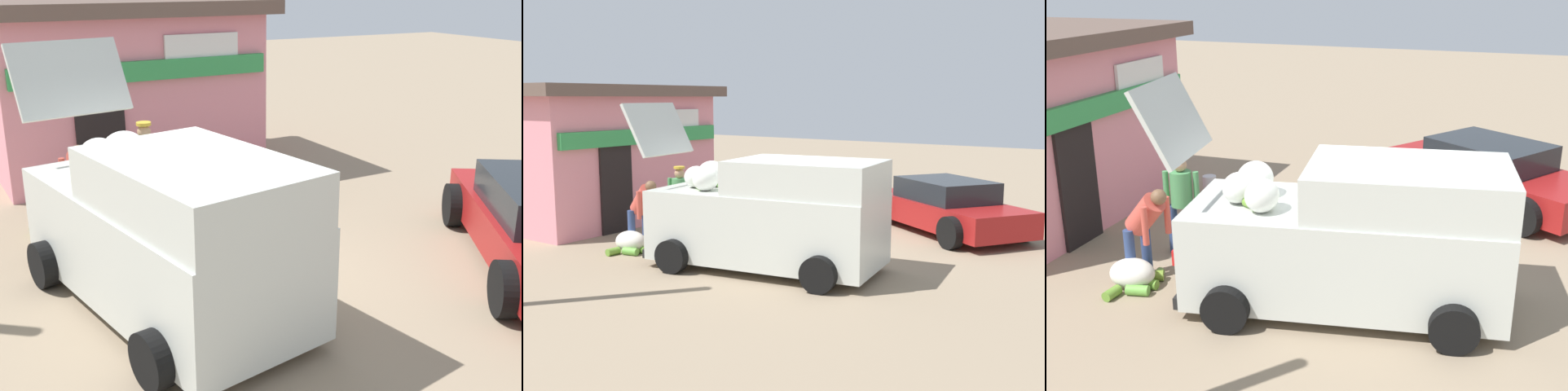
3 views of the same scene
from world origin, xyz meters
TOP-DOWN VIEW (x-y plane):
  - ground_plane at (0.00, 0.00)m, footprint 60.00×60.00m
  - storefront_bar at (0.35, 6.14)m, footprint 5.75×3.76m
  - delivery_van at (-1.01, -0.24)m, footprint 2.70×4.82m
  - parked_sedan at (3.96, -1.47)m, footprint 3.76×4.58m
  - vendor_standing at (-0.26, 2.81)m, footprint 0.42×0.55m
  - customer_bending at (-1.34, 2.76)m, footprint 0.57×0.71m
  - unloaded_banana_pile at (-1.60, 2.84)m, footprint 1.01×0.74m
  - paint_bucket at (2.48, 3.86)m, footprint 0.28×0.28m

SIDE VIEW (x-z plane):
  - ground_plane at x=0.00m, z-range 0.00..0.00m
  - paint_bucket at x=2.48m, z-range 0.00..0.37m
  - unloaded_banana_pile at x=-1.60m, z-range -0.02..0.40m
  - parked_sedan at x=3.96m, z-range -0.02..1.19m
  - customer_bending at x=-1.34m, z-range 0.15..1.60m
  - vendor_standing at x=-0.26m, z-range 0.11..1.73m
  - delivery_van at x=-1.01m, z-range -0.48..2.49m
  - storefront_bar at x=0.35m, z-range 0.04..3.40m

